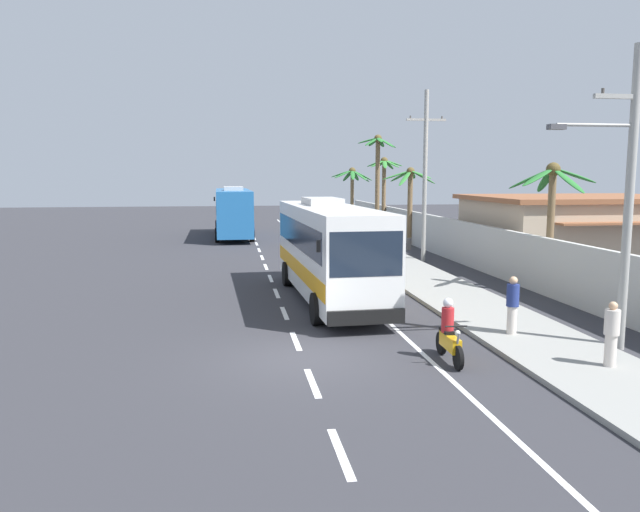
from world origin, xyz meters
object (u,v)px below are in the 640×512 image
object	(u,v)px
motorcycle_beside_bus	(339,254)
palm_second	(551,199)
utility_pole_nearest	(626,190)
pedestrian_midwalk	(378,242)
palm_fourth	(378,168)
roadside_building	(578,231)
motorcycle_trailing	(449,336)
palm_farthest	(384,180)
coach_bus_far_lane	(233,211)
palm_nearest	(410,190)
coach_bus_foreground	(329,248)
utility_pole_mid	(425,174)
pedestrian_near_kerb	(513,304)
palm_third	(352,184)
pedestrian_far_walk	(612,333)

from	to	relation	value
motorcycle_beside_bus	palm_second	bearing A→B (deg)	-49.94
motorcycle_beside_bus	utility_pole_nearest	bearing A→B (deg)	-73.53
pedestrian_midwalk	utility_pole_nearest	distance (m)	18.26
palm_fourth	roadside_building	distance (m)	16.73
motorcycle_trailing	palm_farthest	size ratio (longest dim) A/B	0.32
palm_farthest	palm_second	bearing A→B (deg)	-88.59
coach_bus_far_lane	palm_nearest	xyz separation A→B (m)	(11.88, -6.83, 1.69)
coach_bus_foreground	motorcycle_beside_bus	xyz separation A→B (m)	(1.91, 8.51, -1.36)
pedestrian_midwalk	utility_pole_mid	size ratio (longest dim) A/B	0.19
pedestrian_near_kerb	palm_second	world-z (taller)	palm_second
pedestrian_near_kerb	palm_third	world-z (taller)	palm_third
utility_pole_nearest	palm_nearest	bearing A→B (deg)	86.15
motorcycle_trailing	palm_fourth	size ratio (longest dim) A/B	0.25
pedestrian_far_walk	palm_second	distance (m)	10.67
motorcycle_trailing	pedestrian_near_kerb	size ratio (longest dim) A/B	1.15
pedestrian_far_walk	palm_nearest	distance (m)	27.43
utility_pole_mid	roadside_building	xyz separation A→B (m)	(7.54, -2.74, -2.98)
utility_pole_mid	pedestrian_far_walk	bearing A→B (deg)	-94.52
pedestrian_far_walk	utility_pole_mid	bearing A→B (deg)	-150.31
motorcycle_trailing	roadside_building	size ratio (longest dim) A/B	0.18
palm_fourth	palm_third	bearing A→B (deg)	98.80
palm_second	palm_fourth	distance (m)	21.65
palm_nearest	palm_second	size ratio (longest dim) A/B	1.00
coach_bus_far_lane	utility_pole_nearest	size ratio (longest dim) A/B	1.41
coach_bus_foreground	palm_farthest	bearing A→B (deg)	71.01
palm_third	palm_fourth	xyz separation A→B (m)	(0.83, -5.38, 1.21)
pedestrian_midwalk	palm_second	world-z (taller)	palm_second
palm_nearest	motorcycle_beside_bus	bearing A→B (deg)	-125.83
utility_pole_nearest	palm_fourth	xyz separation A→B (m)	(0.43, 29.40, 0.87)
utility_pole_mid	palm_farthest	distance (m)	14.90
pedestrian_near_kerb	pedestrian_midwalk	bearing A→B (deg)	-5.23
motorcycle_beside_bus	palm_nearest	bearing A→B (deg)	54.17
motorcycle_beside_bus	pedestrian_midwalk	size ratio (longest dim) A/B	1.11
pedestrian_midwalk	palm_second	size ratio (longest dim) A/B	0.34
coach_bus_foreground	palm_nearest	size ratio (longest dim) A/B	2.11
palm_nearest	palm_second	distance (m)	17.51
utility_pole_nearest	palm_nearest	xyz separation A→B (m)	(1.71, 25.38, -0.65)
coach_bus_foreground	motorcycle_trailing	bearing A→B (deg)	-77.51
coach_bus_foreground	palm_nearest	distance (m)	19.56
motorcycle_beside_bus	palm_farthest	size ratio (longest dim) A/B	0.32
pedestrian_midwalk	coach_bus_foreground	bearing A→B (deg)	26.22
pedestrian_near_kerb	utility_pole_nearest	size ratio (longest dim) A/B	0.21
coach_bus_foreground	pedestrian_midwalk	world-z (taller)	coach_bus_foreground
motorcycle_beside_bus	pedestrian_midwalk	world-z (taller)	pedestrian_midwalk
utility_pole_nearest	palm_third	bearing A→B (deg)	90.66
pedestrian_midwalk	palm_fourth	world-z (taller)	palm_fourth
utility_pole_mid	palm_farthest	world-z (taller)	utility_pole_mid
coach_bus_far_lane	palm_third	distance (m)	10.30
roadside_building	palm_second	bearing A→B (deg)	-128.40
motorcycle_trailing	palm_farthest	world-z (taller)	palm_farthest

